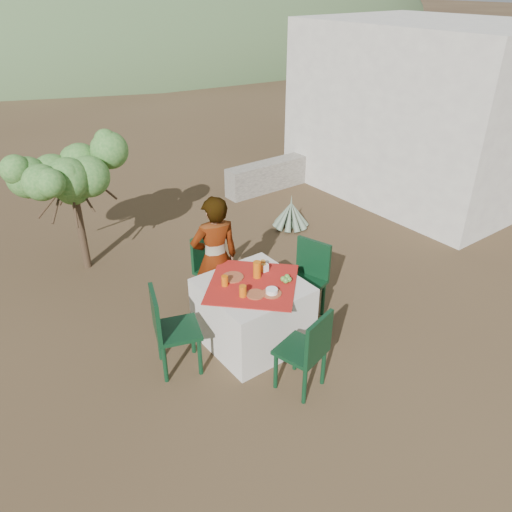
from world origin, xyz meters
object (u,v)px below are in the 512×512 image
Objects in this scene: chair_far at (211,265)px; juice_pitcher at (257,270)px; chair_near at (308,349)px; chair_right at (307,276)px; agave at (291,215)px; table at (253,312)px; chair_left at (169,327)px; guesthouse at (426,110)px; person at (215,259)px; shrub_tree at (74,179)px.

chair_far is 4.80× the size of juice_pitcher.
chair_near is 1.30m from chair_right.
chair_far is 1.00× the size of chair_near.
agave is 3.32× the size of juice_pitcher.
agave is at bearing 126.88° from chair_right.
chair_near reaches higher than table.
chair_right reaches higher than chair_far.
juice_pitcher is (1.08, -0.05, 0.32)m from chair_left.
chair_far is at bearing -32.09° from chair_left.
chair_left is 0.23× the size of guesthouse.
agave is (2.30, 1.32, -0.56)m from person.
person is at bearing -131.41° from chair_far.
chair_left is 1.00× the size of chair_right.
guesthouse is (3.14, -0.06, 1.29)m from agave.
guesthouse is at bearing -153.67° from person.
chair_left is 0.59× the size of shrub_tree.
chair_far is at bearing 92.94° from juice_pitcher.
juice_pitcher is (0.12, 0.08, 0.48)m from table.
guesthouse is at bearing 95.46° from chair_right.
person is 0.95× the size of shrub_tree.
guesthouse reaches higher than person.
chair_left is 6.67m from guesthouse.
chair_left is 5.04× the size of juice_pitcher.
chair_near is 1.64m from person.
shrub_tree reaches higher than person.
table is at bearing -105.77° from chair_right.
chair_left is 1.52× the size of agave.
chair_far is 2.42m from agave.
table is 0.83× the size of person.
chair_right is 5.02× the size of juice_pitcher.
juice_pitcher is at bearing -113.62° from chair_near.
chair_left is at bearing 172.52° from table.
chair_far is 0.22× the size of guesthouse.
chair_far is 2.20m from shrub_tree.
chair_right is 2.45m from agave.
chair_near is at bearing 103.61° from person.
person reaches higher than juice_pitcher.
chair_left is 1.13m from juice_pitcher.
guesthouse is at bearing -167.04° from chair_near.
shrub_tree is (-0.82, 2.13, 0.52)m from person.
chair_near is 3.73m from agave.
chair_right is (1.79, -0.10, -0.00)m from chair_left.
person is (-0.05, 0.67, 0.40)m from table.
chair_right is at bearing -71.40° from chair_far.
chair_right is 0.62× the size of person.
chair_left is at bearing -149.83° from agave.
chair_left is at bearing 177.28° from juice_pitcher.
chair_near is 4.78× the size of juice_pitcher.
table is 1.35× the size of chair_right.
agave is (3.12, -0.80, -1.08)m from shrub_tree.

